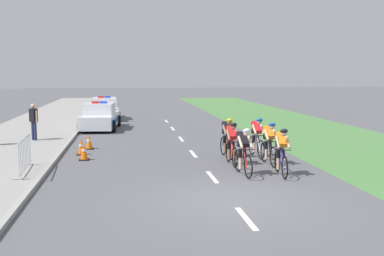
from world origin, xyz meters
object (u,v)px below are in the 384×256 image
traffic_cone_mid (81,147)px  traffic_cone_far (84,152)px  cyclist_lead (243,151)px  spectator_middle (34,119)px  cyclist_fifth (227,137)px  cyclist_fourth (269,143)px  police_car_second (105,109)px  crowd_barrier_front (25,155)px  police_car_nearest (100,117)px  cyclist_sixth (257,137)px  traffic_cone_near (89,142)px  cyclist_second (281,151)px  cyclist_third (232,143)px

traffic_cone_mid → traffic_cone_far: (0.20, -1.13, 0.00)m
cyclist_lead → spectator_middle: 11.01m
cyclist_fifth → spectator_middle: bearing=149.1°
cyclist_fourth → traffic_cone_far: 6.76m
cyclist_fourth → police_car_second: size_ratio=0.38×
crowd_barrier_front → traffic_cone_far: size_ratio=3.63×
police_car_nearest → spectator_middle: 5.33m
crowd_barrier_front → cyclist_sixth: bearing=13.2°
police_car_nearest → spectator_middle: bearing=-120.9°
cyclist_fourth → spectator_middle: bearing=145.3°
cyclist_sixth → traffic_cone_far: (-6.48, 0.33, -0.48)m
cyclist_lead → traffic_cone_mid: 6.95m
cyclist_fourth → traffic_cone_far: cyclist_fourth is taller
cyclist_fourth → police_car_nearest: size_ratio=0.38×
crowd_barrier_front → traffic_cone_near: (1.60, 4.63, -0.34)m
police_car_nearest → traffic_cone_mid: police_car_nearest is taller
cyclist_second → crowd_barrier_front: 8.05m
traffic_cone_far → spectator_middle: size_ratio=0.38×
cyclist_fourth → cyclist_second: bearing=-94.8°
traffic_cone_far → spectator_middle: bearing=120.2°
cyclist_second → cyclist_fourth: bearing=85.2°
cyclist_lead → traffic_cone_mid: size_ratio=2.69×
cyclist_sixth → police_car_second: police_car_second is taller
cyclist_fifth → cyclist_fourth: bearing=-53.6°
police_car_nearest → crowd_barrier_front: size_ratio=1.96×
police_car_second → traffic_cone_near: bearing=-90.5°
cyclist_fifth → cyclist_lead: bearing=-93.0°
cyclist_fifth → traffic_cone_near: bearing=153.7°
police_car_second → traffic_cone_mid: (-0.30, -13.34, -0.37)m
cyclist_lead → cyclist_sixth: 3.16m
cyclist_sixth → police_car_nearest: police_car_nearest is taller
traffic_cone_far → crowd_barrier_front: bearing=-125.6°
cyclist_lead → crowd_barrier_front: size_ratio=0.74×
cyclist_lead → traffic_cone_far: cyclist_lead is taller
cyclist_fifth → traffic_cone_far: size_ratio=2.69×
traffic_cone_far → cyclist_lead: bearing=-31.8°
cyclist_second → traffic_cone_mid: bearing=145.1°
police_car_second → traffic_cone_far: size_ratio=7.02×
traffic_cone_near → traffic_cone_mid: (-0.20, -1.27, 0.00)m
cyclist_fourth → spectator_middle: spectator_middle is taller
cyclist_lead → crowd_barrier_front: (-6.80, 0.99, -0.14)m
cyclist_fifth → police_car_second: police_car_second is taller
cyclist_sixth → cyclist_third: bearing=-134.8°
police_car_nearest → cyclist_third: bearing=-64.5°
cyclist_fourth → cyclist_lead: bearing=-132.5°
cyclist_fourth → spectator_middle: (-9.13, 6.32, 0.30)m
crowd_barrier_front → cyclist_fifth: bearing=15.9°
cyclist_fourth → traffic_cone_mid: (-6.70, 2.93, -0.48)m
cyclist_third → traffic_cone_far: size_ratio=2.69×
police_car_second → traffic_cone_near: size_ratio=7.02×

